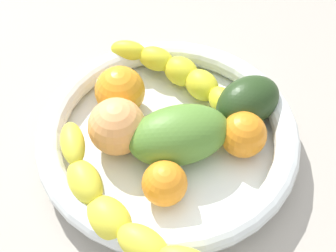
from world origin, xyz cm
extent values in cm
cube|color=#A59D91|center=(0.00, 0.00, 1.50)|extent=(120.00, 120.00, 3.00)
cylinder|color=white|center=(0.00, 0.00, 3.77)|extent=(29.99, 29.99, 1.55)
torus|color=white|center=(0.00, 0.00, 6.11)|extent=(32.17, 32.17, 3.12)
ellipsoid|color=yellow|center=(-4.73, 7.20, 7.66)|extent=(5.33, 5.51, 2.68)
ellipsoid|color=yellow|center=(-7.07, 3.97, 7.24)|extent=(5.31, 5.96, 3.26)
ellipsoid|color=yellow|center=(-8.68, 0.32, 6.82)|extent=(5.17, 5.93, 3.83)
ellipsoid|color=yellow|center=(-9.48, -3.59, 6.82)|extent=(4.30, 5.35, 3.83)
ellipsoid|color=yellow|center=(-9.45, -7.59, 7.24)|extent=(3.80, 5.34, 3.26)
ellipsoid|color=yellow|center=(-8.58, -11.48, 7.66)|extent=(4.14, 5.59, 2.68)
ellipsoid|color=yellow|center=(8.42, -7.71, 8.49)|extent=(6.20, 6.20, 2.79)
ellipsoid|color=yellow|center=(11.47, -3.79, 7.59)|extent=(6.11, 6.94, 3.54)
ellipsoid|color=yellow|center=(13.49, 0.75, 6.69)|extent=(5.84, 6.96, 4.29)
ellipsoid|color=yellow|center=(14.35, 5.64, 7.59)|extent=(3.84, 6.15, 3.54)
sphere|color=orange|center=(6.89, 3.68, 7.13)|extent=(5.16, 5.16, 5.16)
sphere|color=orange|center=(-3.63, 8.32, 7.35)|extent=(5.60, 5.60, 5.60)
sphere|color=orange|center=(-1.58, -8.10, 7.78)|extent=(6.46, 6.46, 6.46)
ellipsoid|color=#558731|center=(0.71, 1.94, 7.87)|extent=(14.04, 13.92, 6.64)
ellipsoid|color=#243D1A|center=(-8.45, 6.62, 7.62)|extent=(10.66, 9.45, 6.14)
sphere|color=#F9A761|center=(3.53, -4.98, 8.04)|extent=(6.98, 6.98, 6.98)
camera|label=1|loc=(30.21, 18.07, 51.91)|focal=50.34mm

